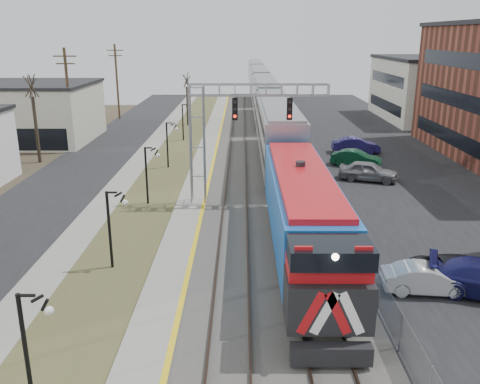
{
  "coord_description": "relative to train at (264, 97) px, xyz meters",
  "views": [
    {
      "loc": [
        2.45,
        -5.03,
        11.11
      ],
      "look_at": [
        2.35,
        22.46,
        2.6
      ],
      "focal_mm": 38.0,
      "sensor_mm": 36.0,
      "label": 1
    }
  ],
  "objects": [
    {
      "name": "platform",
      "position": [
        -6.5,
        -30.76,
        -2.82
      ],
      "size": [
        2.0,
        120.0,
        0.24
      ],
      "primitive_type": "cube",
      "color": "gray",
      "rests_on": "ground"
    },
    {
      "name": "track_far",
      "position": [
        -0.0,
        -30.76,
        -2.66
      ],
      "size": [
        1.58,
        120.0,
        0.15
      ],
      "color": "#2D2119",
      "rests_on": "ballast_bed"
    },
    {
      "name": "car_lot_e",
      "position": [
        6.99,
        -31.88,
        -2.16
      ],
      "size": [
        4.93,
        3.24,
        1.56
      ],
      "primitive_type": "imported",
      "rotation": [
        0.0,
        0.0,
        1.24
      ],
      "color": "slate",
      "rests_on": "ground"
    },
    {
      "name": "fence",
      "position": [
        2.7,
        -30.76,
        -2.14
      ],
      "size": [
        0.04,
        120.0,
        1.6
      ],
      "primitive_type": "cube",
      "color": "gray",
      "rests_on": "ground"
    },
    {
      "name": "signal_gantry",
      "position": [
        -4.28,
        -37.77,
        2.65
      ],
      "size": [
        9.0,
        1.07,
        8.15
      ],
      "color": "gray",
      "rests_on": "ground"
    },
    {
      "name": "parking_lot",
      "position": [
        10.5,
        -30.76,
        -2.92
      ],
      "size": [
        16.0,
        120.0,
        0.04
      ],
      "primitive_type": "cube",
      "color": "black",
      "rests_on": "ground"
    },
    {
      "name": "platform_edge",
      "position": [
        -5.62,
        -30.76,
        -2.69
      ],
      "size": [
        0.24,
        120.0,
        0.01
      ],
      "primitive_type": "cube",
      "color": "gold",
      "rests_on": "platform"
    },
    {
      "name": "ballast_bed",
      "position": [
        -1.5,
        -30.76,
        -2.84
      ],
      "size": [
        8.0,
        120.0,
        0.2
      ],
      "primitive_type": "cube",
      "color": "#595651",
      "rests_on": "ground"
    },
    {
      "name": "grass_median",
      "position": [
        -9.5,
        -30.76,
        -2.91
      ],
      "size": [
        4.0,
        120.0,
        0.06
      ],
      "primitive_type": "cube",
      "color": "#4A4C28",
      "rests_on": "ground"
    },
    {
      "name": "lampposts",
      "position": [
        -9.5,
        -47.48,
        -0.94
      ],
      "size": [
        0.14,
        62.14,
        4.0
      ],
      "color": "black",
      "rests_on": "ground"
    },
    {
      "name": "sidewalk",
      "position": [
        -12.5,
        -30.76,
        -2.9
      ],
      "size": [
        2.0,
        120.0,
        0.08
      ],
      "primitive_type": "cube",
      "color": "gray",
      "rests_on": "ground"
    },
    {
      "name": "car_lot_c",
      "position": [
        7.16,
        -49.51,
        -2.27
      ],
      "size": [
        4.89,
        2.42,
        1.33
      ],
      "primitive_type": "imported",
      "rotation": [
        0.0,
        0.0,
        1.53
      ],
      "color": "black",
      "rests_on": "ground"
    },
    {
      "name": "car_lot_f",
      "position": [
        6.99,
        -27.23,
        -2.23
      ],
      "size": [
        4.55,
        3.09,
        1.42
      ],
      "primitive_type": "imported",
      "rotation": [
        0.0,
        0.0,
        1.16
      ],
      "color": "#0B3A22",
      "rests_on": "ground"
    },
    {
      "name": "car_lot_b",
      "position": [
        5.24,
        -50.26,
        -2.29
      ],
      "size": [
        4.08,
        1.76,
        1.31
      ],
      "primitive_type": "imported",
      "rotation": [
        0.0,
        0.0,
        1.47
      ],
      "color": "silver",
      "rests_on": "ground"
    },
    {
      "name": "street_west",
      "position": [
        -17.0,
        -30.76,
        -2.92
      ],
      "size": [
        7.0,
        120.0,
        0.04
      ],
      "primitive_type": "cube",
      "color": "black",
      "rests_on": "ground"
    },
    {
      "name": "bare_trees",
      "position": [
        -18.16,
        -26.85,
        -0.24
      ],
      "size": [
        12.3,
        42.3,
        5.95
      ],
      "color": "#382D23",
      "rests_on": "ground"
    },
    {
      "name": "track_near",
      "position": [
        -3.5,
        -30.76,
        -2.66
      ],
      "size": [
        1.58,
        120.0,
        0.15
      ],
      "color": "#2D2119",
      "rests_on": "ballast_bed"
    },
    {
      "name": "car_lot_g",
      "position": [
        8.12,
        -21.95,
        -2.18
      ],
      "size": [
        4.73,
        1.91,
        1.53
      ],
      "primitive_type": "imported",
      "rotation": [
        0.0,
        0.0,
        1.51
      ],
      "color": "#201856",
      "rests_on": "ground"
    },
    {
      "name": "train",
      "position": [
        0.0,
        0.0,
        0.0
      ],
      "size": [
        3.0,
        108.65,
        5.33
      ],
      "color": "#1658B4",
      "rests_on": "ground"
    }
  ]
}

